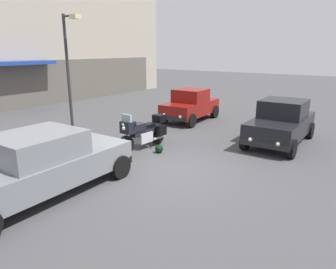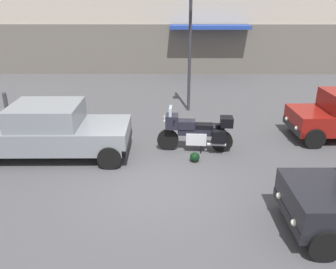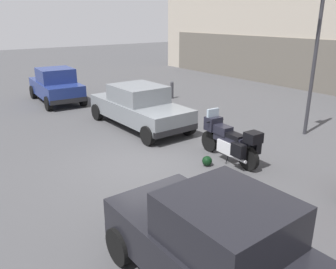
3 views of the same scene
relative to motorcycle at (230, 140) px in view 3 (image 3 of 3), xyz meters
The scene contains 8 objects.
ground_plane 2.40m from the motorcycle, 122.41° to the right, with size 80.00×80.00×0.00m, color #424244.
motorcycle is the anchor object (origin of this frame).
helmet 0.90m from the motorcycle, 96.62° to the right, with size 0.28×0.28×0.28m, color black.
car_hatchback_near 5.12m from the motorcycle, 47.94° to the right, with size 3.89×1.81×1.64m.
car_sedan_far 4.26m from the motorcycle, behind, with size 4.60×1.96×1.56m.
car_wagon_end 10.06m from the motorcycle, behind, with size 3.95×2.00×1.64m.
streetlamp_curbside 4.37m from the motorcycle, 90.71° to the left, with size 0.28×0.94×4.76m.
bollard_curbside 8.07m from the motorcycle, 154.46° to the left, with size 0.16×0.16×0.87m.
Camera 3 is at (7.47, -4.82, 3.90)m, focal length 36.44 mm.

